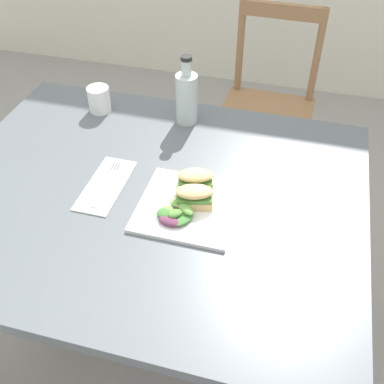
{
  "coord_description": "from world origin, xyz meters",
  "views": [
    {
      "loc": [
        0.42,
        -0.8,
        1.56
      ],
      "look_at": [
        0.18,
        0.07,
        0.76
      ],
      "focal_mm": 43.68,
      "sensor_mm": 36.0,
      "label": 1
    }
  ],
  "objects_px": {
    "plate_lunch": "(188,206)",
    "bottle_cold_brew": "(187,100)",
    "dining_table": "(152,224)",
    "sandwich_half_front": "(194,196)",
    "sandwich_half_back": "(196,180)",
    "fork_on_napkin": "(108,180)",
    "cup_extra_side": "(99,99)",
    "chair_wooden_far": "(267,109)"
  },
  "relations": [
    {
      "from": "plate_lunch",
      "to": "bottle_cold_brew",
      "type": "distance_m",
      "value": 0.41
    },
    {
      "from": "dining_table",
      "to": "sandwich_half_front",
      "type": "relative_size",
      "value": 10.78
    },
    {
      "from": "sandwich_half_back",
      "to": "fork_on_napkin",
      "type": "relative_size",
      "value": 0.57
    },
    {
      "from": "dining_table",
      "to": "bottle_cold_brew",
      "type": "distance_m",
      "value": 0.41
    },
    {
      "from": "plate_lunch",
      "to": "cup_extra_side",
      "type": "distance_m",
      "value": 0.55
    },
    {
      "from": "plate_lunch",
      "to": "cup_extra_side",
      "type": "xyz_separation_m",
      "value": [
        -0.4,
        0.37,
        0.04
      ]
    },
    {
      "from": "sandwich_half_front",
      "to": "bottle_cold_brew",
      "type": "bearing_deg",
      "value": 108.35
    },
    {
      "from": "dining_table",
      "to": "fork_on_napkin",
      "type": "bearing_deg",
      "value": 177.23
    },
    {
      "from": "sandwich_half_back",
      "to": "plate_lunch",
      "type": "bearing_deg",
      "value": -91.27
    },
    {
      "from": "plate_lunch",
      "to": "sandwich_half_front",
      "type": "xyz_separation_m",
      "value": [
        0.01,
        0.01,
        0.03
      ]
    },
    {
      "from": "fork_on_napkin",
      "to": "bottle_cold_brew",
      "type": "height_order",
      "value": "bottle_cold_brew"
    },
    {
      "from": "plate_lunch",
      "to": "sandwich_half_back",
      "type": "xyz_separation_m",
      "value": [
        0.0,
        0.07,
        0.03
      ]
    },
    {
      "from": "sandwich_half_back",
      "to": "bottle_cold_brew",
      "type": "bearing_deg",
      "value": 109.56
    },
    {
      "from": "sandwich_half_front",
      "to": "plate_lunch",
      "type": "bearing_deg",
      "value": -154.88
    },
    {
      "from": "chair_wooden_far",
      "to": "plate_lunch",
      "type": "xyz_separation_m",
      "value": [
        -0.09,
        -1.01,
        0.3
      ]
    },
    {
      "from": "cup_extra_side",
      "to": "sandwich_half_back",
      "type": "bearing_deg",
      "value": -36.9
    },
    {
      "from": "chair_wooden_far",
      "to": "sandwich_half_back",
      "type": "xyz_separation_m",
      "value": [
        -0.09,
        -0.94,
        0.33
      ]
    },
    {
      "from": "plate_lunch",
      "to": "sandwich_half_back",
      "type": "bearing_deg",
      "value": 88.73
    },
    {
      "from": "chair_wooden_far",
      "to": "cup_extra_side",
      "type": "distance_m",
      "value": 0.87
    },
    {
      "from": "sandwich_half_front",
      "to": "sandwich_half_back",
      "type": "bearing_deg",
      "value": 101.95
    },
    {
      "from": "bottle_cold_brew",
      "to": "sandwich_half_front",
      "type": "bearing_deg",
      "value": -71.65
    },
    {
      "from": "plate_lunch",
      "to": "fork_on_napkin",
      "type": "distance_m",
      "value": 0.24
    },
    {
      "from": "chair_wooden_far",
      "to": "sandwich_half_back",
      "type": "distance_m",
      "value": 1.0
    },
    {
      "from": "sandwich_half_back",
      "to": "dining_table",
      "type": "bearing_deg",
      "value": -164.79
    },
    {
      "from": "chair_wooden_far",
      "to": "plate_lunch",
      "type": "distance_m",
      "value": 1.05
    },
    {
      "from": "bottle_cold_brew",
      "to": "cup_extra_side",
      "type": "height_order",
      "value": "bottle_cold_brew"
    },
    {
      "from": "cup_extra_side",
      "to": "bottle_cold_brew",
      "type": "bearing_deg",
      "value": 2.95
    },
    {
      "from": "dining_table",
      "to": "chair_wooden_far",
      "type": "height_order",
      "value": "chair_wooden_far"
    },
    {
      "from": "cup_extra_side",
      "to": "plate_lunch",
      "type": "bearing_deg",
      "value": -42.8
    },
    {
      "from": "sandwich_half_front",
      "to": "cup_extra_side",
      "type": "bearing_deg",
      "value": 138.76
    },
    {
      "from": "plate_lunch",
      "to": "bottle_cold_brew",
      "type": "height_order",
      "value": "bottle_cold_brew"
    },
    {
      "from": "sandwich_half_front",
      "to": "fork_on_napkin",
      "type": "distance_m",
      "value": 0.26
    },
    {
      "from": "chair_wooden_far",
      "to": "cup_extra_side",
      "type": "xyz_separation_m",
      "value": [
        -0.49,
        -0.63,
        0.33
      ]
    },
    {
      "from": "chair_wooden_far",
      "to": "dining_table",
      "type": "bearing_deg",
      "value": -101.93
    },
    {
      "from": "chair_wooden_far",
      "to": "sandwich_half_front",
      "type": "distance_m",
      "value": 1.06
    },
    {
      "from": "chair_wooden_far",
      "to": "fork_on_napkin",
      "type": "bearing_deg",
      "value": -108.6
    },
    {
      "from": "bottle_cold_brew",
      "to": "plate_lunch",
      "type": "bearing_deg",
      "value": -73.95
    },
    {
      "from": "dining_table",
      "to": "plate_lunch",
      "type": "bearing_deg",
      "value": -17.45
    },
    {
      "from": "plate_lunch",
      "to": "sandwich_half_front",
      "type": "bearing_deg",
      "value": 25.12
    },
    {
      "from": "dining_table",
      "to": "sandwich_half_back",
      "type": "bearing_deg",
      "value": 15.21
    },
    {
      "from": "plate_lunch",
      "to": "sandwich_half_back",
      "type": "distance_m",
      "value": 0.08
    },
    {
      "from": "chair_wooden_far",
      "to": "bottle_cold_brew",
      "type": "relative_size",
      "value": 3.93
    }
  ]
}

